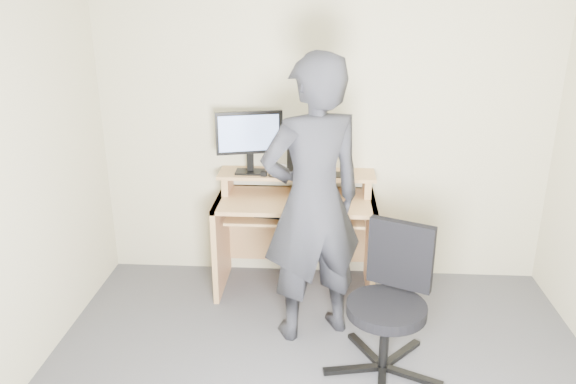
# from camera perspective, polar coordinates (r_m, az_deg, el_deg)

# --- Properties ---
(back_wall) EXTENTS (3.50, 0.02, 2.50)m
(back_wall) POSITION_cam_1_polar(r_m,az_deg,el_deg) (4.36, 3.65, 6.79)
(back_wall) COLOR beige
(back_wall) RESTS_ON ground
(desk) EXTENTS (1.20, 0.60, 0.91)m
(desk) POSITION_cam_1_polar(r_m,az_deg,el_deg) (4.37, 0.82, -2.83)
(desk) COLOR tan
(desk) RESTS_ON ground
(monitor) EXTENTS (0.50, 0.16, 0.48)m
(monitor) POSITION_cam_1_polar(r_m,az_deg,el_deg) (4.24, -3.95, 5.63)
(monitor) COLOR black
(monitor) RESTS_ON desk
(external_drive) EXTENTS (0.08, 0.14, 0.20)m
(external_drive) POSITION_cam_1_polar(r_m,az_deg,el_deg) (4.28, 0.51, 3.26)
(external_drive) COLOR black
(external_drive) RESTS_ON desk
(travel_mug) EXTENTS (0.09, 0.09, 0.16)m
(travel_mug) POSITION_cam_1_polar(r_m,az_deg,el_deg) (4.28, 1.39, 2.97)
(travel_mug) COLOR silver
(travel_mug) RESTS_ON desk
(smartphone) EXTENTS (0.08, 0.14, 0.01)m
(smartphone) POSITION_cam_1_polar(r_m,az_deg,el_deg) (4.26, 5.20, 1.76)
(smartphone) COLOR black
(smartphone) RESTS_ON desk
(charger) EXTENTS (0.05, 0.04, 0.03)m
(charger) POSITION_cam_1_polar(r_m,az_deg,el_deg) (4.23, -2.47, 1.86)
(charger) COLOR black
(charger) RESTS_ON desk
(headphones) EXTENTS (0.17, 0.17, 0.06)m
(headphones) POSITION_cam_1_polar(r_m,az_deg,el_deg) (4.37, -0.89, 2.32)
(headphones) COLOR silver
(headphones) RESTS_ON desk
(keyboard) EXTENTS (0.48, 0.25, 0.03)m
(keyboard) POSITION_cam_1_polar(r_m,az_deg,el_deg) (4.17, -0.13, -2.20)
(keyboard) COLOR black
(keyboard) RESTS_ON desk
(mouse) EXTENTS (0.10, 0.07, 0.04)m
(mouse) POSITION_cam_1_polar(r_m,az_deg,el_deg) (4.12, 3.99, -1.02)
(mouse) COLOR black
(mouse) RESTS_ON desk
(office_chair) EXTENTS (0.72, 0.71, 0.91)m
(office_chair) POSITION_cam_1_polar(r_m,az_deg,el_deg) (3.49, 10.41, -10.41)
(office_chair) COLOR black
(office_chair) RESTS_ON ground
(person) EXTENTS (0.82, 0.71, 1.91)m
(person) POSITION_cam_1_polar(r_m,az_deg,el_deg) (3.59, 2.54, -1.05)
(person) COLOR black
(person) RESTS_ON ground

